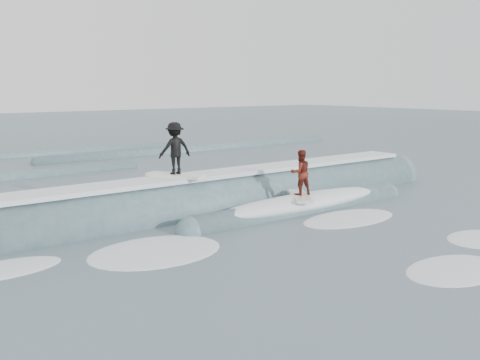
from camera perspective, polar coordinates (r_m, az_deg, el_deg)
ground at (r=16.30m, az=5.39°, el=-5.01°), size 160.00×160.00×0.00m
breaking_wave at (r=18.83m, az=-0.87°, el=-2.80°), size 21.45×3.98×2.40m
surfer_black at (r=17.53m, az=-6.96°, el=3.14°), size 1.41×2.03×1.79m
surfer_red at (r=18.06m, az=6.45°, el=0.44°), size 1.56×1.97×1.62m
whitewater at (r=15.46m, az=7.15°, el=-5.88°), size 16.48×8.47×0.10m
far_swells at (r=31.50m, az=-16.45°, el=1.87°), size 39.98×8.65×0.80m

